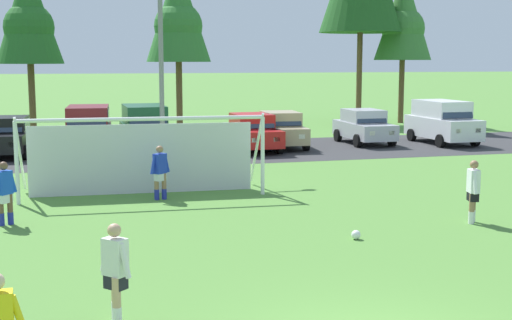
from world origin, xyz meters
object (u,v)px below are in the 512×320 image
Objects in this scene: player_striker_near at (473,192)px; parked_car_slot_center_left at (89,130)px; soccer_ball at (356,235)px; player_midfield_center at (160,173)px; player_winger_left at (5,193)px; parked_car_slot_left at (7,136)px; parked_car_slot_end at (442,121)px; parked_car_slot_far_right at (364,126)px; parked_car_slot_center at (145,129)px; soccer_goal at (143,154)px; player_defender_far at (116,274)px; street_lamp at (166,69)px; parked_car_slot_right at (281,129)px; parked_car_slot_center_right at (252,132)px.

parked_car_slot_center_left reaches higher than player_striker_near.
player_midfield_center is at bearing 122.61° from soccer_ball.
player_winger_left is at bearing 165.97° from player_striker_near.
parked_car_slot_end is (20.81, -0.76, 0.24)m from parked_car_slot_left.
parked_car_slot_center is at bearing -176.28° from parked_car_slot_far_right.
soccer_goal is at bearing -148.80° from parked_car_slot_end.
player_striker_near is at bearing 26.65° from player_defender_far.
parked_car_slot_left is 16.96m from parked_car_slot_far_right.
street_lamp reaches higher than parked_car_slot_far_right.
street_lamp is (-6.36, 10.94, 3.04)m from player_striker_near.
player_defender_far is 16.22m from street_lamp.
player_midfield_center is at bearing -100.15° from street_lamp.
player_striker_near is 0.39× the size of parked_car_slot_far_right.
soccer_ball is at bearing -62.60° from parked_car_slot_left.
parked_car_slot_left is 20.82m from parked_car_slot_end.
soccer_ball is 7.12m from player_midfield_center.
player_striker_near is 17.85m from parked_car_slot_end.
street_lamp is at bearing 103.38° from soccer_ball.
parked_car_slot_right is (11.51, 13.45, 0.05)m from player_winger_left.
parked_car_slot_far_right is at bearing 41.14° from soccer_goal.
parked_car_slot_right is 4.52m from parked_car_slot_far_right.
parked_car_slot_center_right is at bearing 61.45° from player_midfield_center.
player_striker_near is at bearing -35.06° from player_midfield_center.
player_striker_near is at bearing -52.84° from parked_car_slot_left.
parked_car_slot_end reaches higher than parked_car_slot_center_right.
parked_car_slot_center_right is 1.01× the size of parked_car_slot_far_right.
parked_car_slot_far_right is (6.15, 1.27, 0.00)m from parked_car_slot_center_right.
parked_car_slot_left reaches higher than soccer_ball.
parked_car_slot_center_left is at bearing -8.48° from parked_car_slot_left.
soccer_goal is 11.15m from parked_car_slot_center_right.
parked_car_slot_center_right reaches higher than player_defender_far.
parked_car_slot_center is (-6.65, 16.05, 0.29)m from player_striker_near.
street_lamp is at bearing -151.48° from parked_car_slot_far_right.
parked_car_slot_end is at bearing -0.82° from parked_car_slot_center_left.
parked_car_slot_center reaches higher than parked_car_slot_far_right.
parked_car_slot_end is (11.79, 16.62, 1.00)m from soccer_ball.
parked_car_slot_center_left is at bearing -177.10° from parked_car_slot_far_right.
parked_car_slot_center_left is 1.03× the size of parked_car_slot_center.
player_midfield_center is 0.36× the size of parked_car_slot_center.
soccer_ball is 0.03× the size of soccer_goal.
parked_car_slot_right is at bearing 78.63° from soccer_ball.
parked_car_slot_end is (17.35, -0.25, 0.00)m from parked_car_slot_center_left.
parked_car_slot_right is at bearing 56.97° from player_midfield_center.
parked_car_slot_center_right is 10.01m from parked_car_slot_end.
parked_car_slot_center_left reaches higher than player_winger_left.
street_lamp reaches higher than player_midfield_center.
player_defender_far is 0.36× the size of parked_car_slot_center.
player_defender_far is 0.38× the size of parked_car_slot_right.
player_striker_near is 0.35× the size of parked_car_slot_end.
parked_car_slot_left is at bearing 174.72° from parked_car_slot_center.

